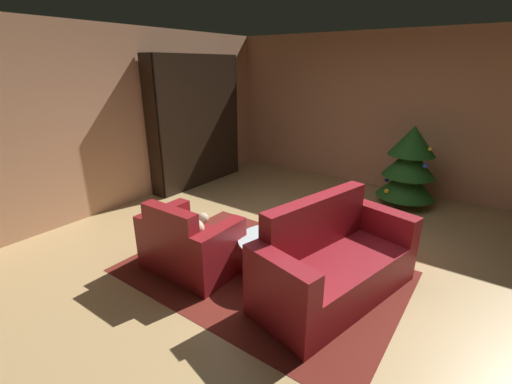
# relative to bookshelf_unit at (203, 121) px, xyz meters

# --- Properties ---
(ground_plane) EXTENTS (7.69, 7.69, 0.00)m
(ground_plane) POSITION_rel_bookshelf_unit_xyz_m (2.81, -1.56, -1.14)
(ground_plane) COLOR tan
(wall_back) EXTENTS (6.15, 0.06, 2.66)m
(wall_back) POSITION_rel_bookshelf_unit_xyz_m (2.81, 1.67, 0.19)
(wall_back) COLOR tan
(wall_back) RESTS_ON ground
(wall_left) EXTENTS (0.06, 6.53, 2.66)m
(wall_left) POSITION_rel_bookshelf_unit_xyz_m (-0.24, -1.56, 0.19)
(wall_left) COLOR tan
(wall_left) RESTS_ON ground
(area_rug) EXTENTS (2.85, 2.00, 0.01)m
(area_rug) POSITION_rel_bookshelf_unit_xyz_m (2.69, -1.95, -1.13)
(area_rug) COLOR maroon
(area_rug) RESTS_ON ground
(bookshelf_unit) EXTENTS (0.33, 1.95, 2.28)m
(bookshelf_unit) POSITION_rel_bookshelf_unit_xyz_m (0.00, 0.00, 0.00)
(bookshelf_unit) COLOR black
(bookshelf_unit) RESTS_ON ground
(armchair_red) EXTENTS (1.00, 0.68, 0.81)m
(armchair_red) POSITION_rel_bookshelf_unit_xyz_m (2.02, -2.36, -0.84)
(armchair_red) COLOR maroon
(armchair_red) RESTS_ON ground
(couch_red) EXTENTS (1.12, 1.82, 0.94)m
(couch_red) POSITION_rel_bookshelf_unit_xyz_m (3.45, -1.86, -0.81)
(couch_red) COLOR maroon
(couch_red) RESTS_ON ground
(coffee_table) EXTENTS (0.76, 0.76, 0.41)m
(coffee_table) POSITION_rel_bookshelf_unit_xyz_m (2.81, -1.91, -0.76)
(coffee_table) COLOR black
(coffee_table) RESTS_ON ground
(book_stack_on_table) EXTENTS (0.20, 0.17, 0.07)m
(book_stack_on_table) POSITION_rel_bookshelf_unit_xyz_m (2.77, -1.89, -0.69)
(book_stack_on_table) COLOR #DDBE4E
(book_stack_on_table) RESTS_ON coffee_table
(bottle_on_table) EXTENTS (0.07, 0.07, 0.22)m
(bottle_on_table) POSITION_rel_bookshelf_unit_xyz_m (2.97, -2.03, -0.63)
(bottle_on_table) COLOR #5C1F13
(bottle_on_table) RESTS_ON coffee_table
(decorated_tree) EXTENTS (0.87, 0.87, 1.26)m
(decorated_tree) POSITION_rel_bookshelf_unit_xyz_m (3.43, 0.95, -0.48)
(decorated_tree) COLOR brown
(decorated_tree) RESTS_ON ground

